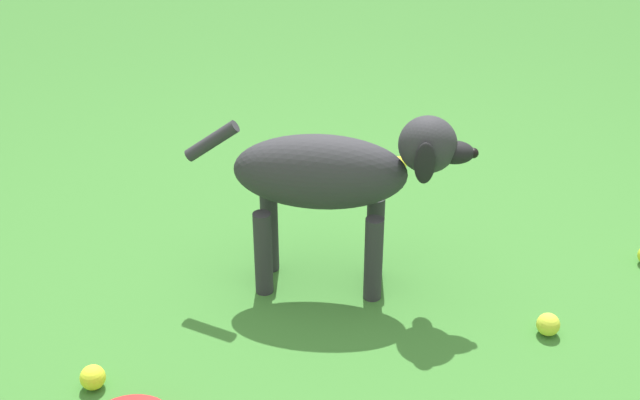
# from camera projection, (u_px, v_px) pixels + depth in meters

# --- Properties ---
(ground) EXTENTS (14.00, 14.00, 0.00)m
(ground) POSITION_uv_depth(u_px,v_px,m) (348.00, 293.00, 2.43)
(ground) COLOR #38722D
(dog) EXTENTS (0.41, 0.78, 0.57)m
(dog) POSITION_uv_depth(u_px,v_px,m) (337.00, 176.00, 2.30)
(dog) COLOR #2D2D33
(dog) RESTS_ON ground
(tennis_ball_0) EXTENTS (0.07, 0.07, 0.07)m
(tennis_ball_0) POSITION_uv_depth(u_px,v_px,m) (93.00, 377.00, 2.04)
(tennis_ball_0) COLOR yellow
(tennis_ball_0) RESTS_ON ground
(tennis_ball_1) EXTENTS (0.07, 0.07, 0.07)m
(tennis_ball_1) POSITION_uv_depth(u_px,v_px,m) (398.00, 164.00, 3.14)
(tennis_ball_1) COLOR yellow
(tennis_ball_1) RESTS_ON ground
(tennis_ball_2) EXTENTS (0.07, 0.07, 0.07)m
(tennis_ball_2) POSITION_uv_depth(u_px,v_px,m) (548.00, 324.00, 2.24)
(tennis_ball_2) COLOR #C9D638
(tennis_ball_2) RESTS_ON ground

